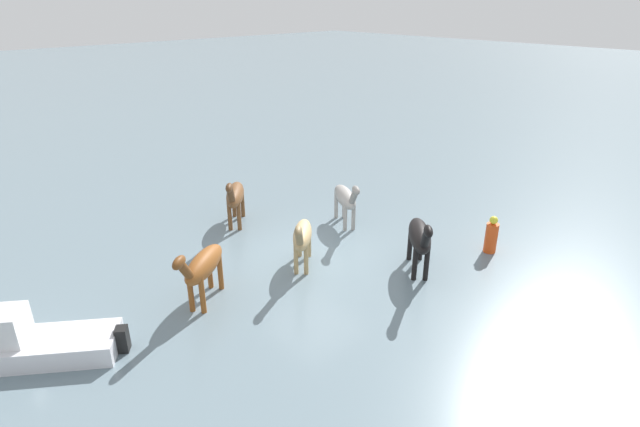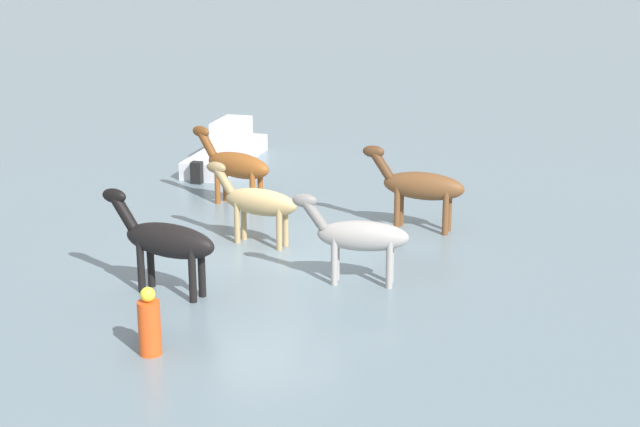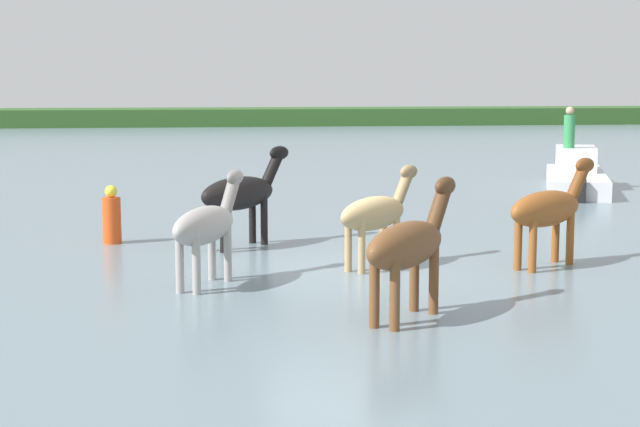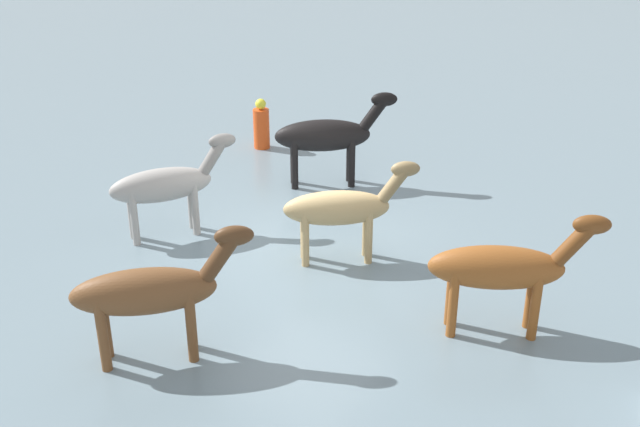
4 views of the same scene
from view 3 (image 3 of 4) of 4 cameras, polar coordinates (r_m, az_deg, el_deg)
name	(u,v)px [view 3 (image 3 of 4)]	position (r m, az deg, el deg)	size (l,w,h in m)	color
ground_plane	(341,270)	(16.36, 1.23, -3.31)	(146.75, 146.75, 0.00)	slate
distant_shoreline	(223,125)	(70.31, -5.71, 5.16)	(132.08, 6.00, 2.40)	#2E5524
horse_chestnut_trailing	(376,213)	(16.45, 3.28, 0.01)	(1.80, 1.74, 1.68)	tan
horse_dark_mare	(206,225)	(15.03, -6.67, -0.69)	(1.37, 2.10, 1.72)	#9E9993
horse_gray_outer	(548,209)	(16.94, 13.21, 0.27)	(2.11, 1.62, 1.81)	brown
horse_rear_stallion	(241,193)	(18.50, -4.63, 1.18)	(1.99, 1.94, 1.87)	black
horse_mid_herd	(408,245)	(12.88, 5.20, -1.84)	(1.80, 2.00, 1.82)	brown
boat_launch_far	(576,179)	(29.25, 14.73, 1.98)	(3.48, 5.92, 1.37)	silver
person_spotter_bow	(569,129)	(29.07, 14.37, 4.81)	(0.32, 0.32, 1.19)	#338C4C
buoy_channel_marker	(112,217)	(19.37, -12.08, -0.22)	(0.36, 0.36, 1.14)	#E54C19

